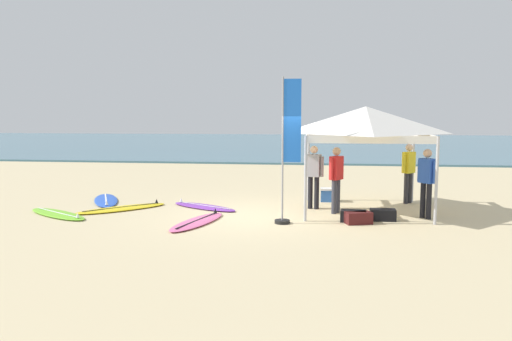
{
  "coord_description": "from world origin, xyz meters",
  "views": [
    {
      "loc": [
        1.54,
        -12.4,
        2.55
      ],
      "look_at": [
        -0.2,
        1.35,
        1.0
      ],
      "focal_mm": 35.46,
      "sensor_mm": 36.0,
      "label": 1
    }
  ],
  "objects_px": {
    "banner_flag": "(288,157)",
    "surfboard_purple": "(204,207)",
    "surfboard_yellow": "(122,208)",
    "cooler_box": "(329,195)",
    "surfboard_pink": "(198,221)",
    "gear_bag_on_sand": "(358,218)",
    "canopy_tent": "(366,120)",
    "person_grey": "(314,173)",
    "gear_bag_by_pole": "(383,215)",
    "gear_bag_near_tent": "(353,216)",
    "person_yellow": "(409,169)",
    "surfboard_blue": "(106,200)",
    "surfboard_lime": "(58,214)",
    "person_red": "(336,175)",
    "person_blue": "(427,179)"
  },
  "relations": [
    {
      "from": "gear_bag_near_tent",
      "to": "surfboard_yellow",
      "type": "bearing_deg",
      "value": 172.53
    },
    {
      "from": "banner_flag",
      "to": "person_yellow",
      "type": "bearing_deg",
      "value": 43.84
    },
    {
      "from": "surfboard_yellow",
      "to": "gear_bag_by_pole",
      "type": "relative_size",
      "value": 3.76
    },
    {
      "from": "surfboard_blue",
      "to": "person_blue",
      "type": "relative_size",
      "value": 1.45
    },
    {
      "from": "person_red",
      "to": "gear_bag_by_pole",
      "type": "xyz_separation_m",
      "value": [
        1.1,
        -0.78,
        -0.85
      ]
    },
    {
      "from": "surfboard_lime",
      "to": "person_yellow",
      "type": "relative_size",
      "value": 1.34
    },
    {
      "from": "person_yellow",
      "to": "person_grey",
      "type": "relative_size",
      "value": 1.0
    },
    {
      "from": "banner_flag",
      "to": "gear_bag_near_tent",
      "type": "height_order",
      "value": "banner_flag"
    },
    {
      "from": "surfboard_yellow",
      "to": "gear_bag_by_pole",
      "type": "height_order",
      "value": "gear_bag_by_pole"
    },
    {
      "from": "person_grey",
      "to": "gear_bag_by_pole",
      "type": "bearing_deg",
      "value": -38.27
    },
    {
      "from": "surfboard_yellow",
      "to": "cooler_box",
      "type": "height_order",
      "value": "cooler_box"
    },
    {
      "from": "surfboard_purple",
      "to": "surfboard_yellow",
      "type": "xyz_separation_m",
      "value": [
        -2.13,
        -0.52,
        -0.0
      ]
    },
    {
      "from": "surfboard_pink",
      "to": "gear_bag_on_sand",
      "type": "height_order",
      "value": "gear_bag_on_sand"
    },
    {
      "from": "surfboard_lime",
      "to": "person_red",
      "type": "bearing_deg",
      "value": 9.45
    },
    {
      "from": "surfboard_yellow",
      "to": "cooler_box",
      "type": "bearing_deg",
      "value": 19.81
    },
    {
      "from": "person_yellow",
      "to": "person_blue",
      "type": "relative_size",
      "value": 1.0
    },
    {
      "from": "surfboard_pink",
      "to": "person_yellow",
      "type": "relative_size",
      "value": 1.39
    },
    {
      "from": "surfboard_purple",
      "to": "gear_bag_near_tent",
      "type": "xyz_separation_m",
      "value": [
        3.94,
        -1.32,
        0.1
      ]
    },
    {
      "from": "person_grey",
      "to": "surfboard_yellow",
      "type": "bearing_deg",
      "value": -171.41
    },
    {
      "from": "surfboard_blue",
      "to": "person_blue",
      "type": "bearing_deg",
      "value": -8.6
    },
    {
      "from": "surfboard_pink",
      "to": "cooler_box",
      "type": "relative_size",
      "value": 4.77
    },
    {
      "from": "canopy_tent",
      "to": "gear_bag_on_sand",
      "type": "height_order",
      "value": "canopy_tent"
    },
    {
      "from": "canopy_tent",
      "to": "surfboard_purple",
      "type": "xyz_separation_m",
      "value": [
        -4.3,
        -0.12,
        -2.35
      ]
    },
    {
      "from": "banner_flag",
      "to": "surfboard_blue",
      "type": "bearing_deg",
      "value": 156.87
    },
    {
      "from": "cooler_box",
      "to": "gear_bag_by_pole",
      "type": "bearing_deg",
      "value": -64.13
    },
    {
      "from": "surfboard_purple",
      "to": "person_blue",
      "type": "xyz_separation_m",
      "value": [
        5.72,
        -0.69,
        0.95
      ]
    },
    {
      "from": "gear_bag_on_sand",
      "to": "cooler_box",
      "type": "xyz_separation_m",
      "value": [
        -0.63,
        2.99,
        0.06
      ]
    },
    {
      "from": "person_yellow",
      "to": "gear_bag_on_sand",
      "type": "bearing_deg",
      "value": -118.52
    },
    {
      "from": "person_blue",
      "to": "gear_bag_on_sand",
      "type": "bearing_deg",
      "value": -153.72
    },
    {
      "from": "person_red",
      "to": "person_blue",
      "type": "bearing_deg",
      "value": -10.15
    },
    {
      "from": "person_blue",
      "to": "surfboard_lime",
      "type": "bearing_deg",
      "value": -175.15
    },
    {
      "from": "surfboard_blue",
      "to": "surfboard_pink",
      "type": "xyz_separation_m",
      "value": [
        3.38,
        -2.55,
        0.0
      ]
    },
    {
      "from": "surfboard_pink",
      "to": "surfboard_lime",
      "type": "height_order",
      "value": "same"
    },
    {
      "from": "person_red",
      "to": "cooler_box",
      "type": "bearing_deg",
      "value": 94.47
    },
    {
      "from": "surfboard_pink",
      "to": "person_yellow",
      "type": "bearing_deg",
      "value": 31.98
    },
    {
      "from": "canopy_tent",
      "to": "cooler_box",
      "type": "height_order",
      "value": "canopy_tent"
    },
    {
      "from": "surfboard_lime",
      "to": "person_yellow",
      "type": "xyz_separation_m",
      "value": [
        9.09,
        2.9,
        0.95
      ]
    },
    {
      "from": "surfboard_pink",
      "to": "banner_flag",
      "type": "distance_m",
      "value": 2.61
    },
    {
      "from": "surfboard_yellow",
      "to": "gear_bag_by_pole",
      "type": "bearing_deg",
      "value": -4.7
    },
    {
      "from": "surfboard_lime",
      "to": "gear_bag_by_pole",
      "type": "relative_size",
      "value": 3.82
    },
    {
      "from": "surfboard_yellow",
      "to": "cooler_box",
      "type": "xyz_separation_m",
      "value": [
        5.54,
        2.0,
        0.16
      ]
    },
    {
      "from": "surfboard_purple",
      "to": "banner_flag",
      "type": "xyz_separation_m",
      "value": [
        2.38,
        -1.69,
        1.54
      ]
    },
    {
      "from": "surfboard_blue",
      "to": "person_red",
      "type": "bearing_deg",
      "value": -8.09
    },
    {
      "from": "surfboard_blue",
      "to": "surfboard_yellow",
      "type": "distance_m",
      "value": 1.51
    },
    {
      "from": "surfboard_blue",
      "to": "gear_bag_on_sand",
      "type": "bearing_deg",
      "value": -16.85
    },
    {
      "from": "person_yellow",
      "to": "gear_bag_on_sand",
      "type": "relative_size",
      "value": 2.85
    },
    {
      "from": "banner_flag",
      "to": "surfboard_purple",
      "type": "bearing_deg",
      "value": 144.63
    },
    {
      "from": "person_blue",
      "to": "gear_bag_on_sand",
      "type": "xyz_separation_m",
      "value": [
        -1.68,
        -0.83,
        -0.85
      ]
    },
    {
      "from": "surfboard_blue",
      "to": "person_yellow",
      "type": "bearing_deg",
      "value": 5.2
    },
    {
      "from": "person_yellow",
      "to": "gear_bag_by_pole",
      "type": "height_order",
      "value": "person_yellow"
    }
  ]
}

